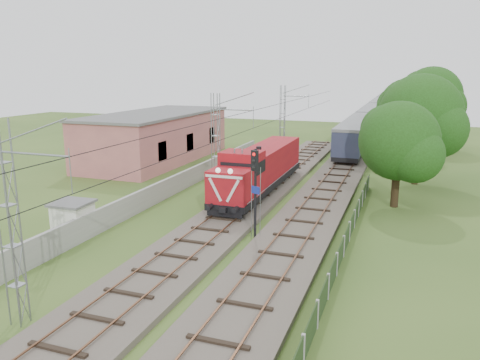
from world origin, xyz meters
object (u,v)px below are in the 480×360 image
at_px(locomotive, 260,168).
at_px(coach_rake, 379,107).
at_px(signal_post, 255,178).
at_px(relay_hut, 73,220).

height_order(locomotive, coach_rake, locomotive).
bearing_deg(signal_post, locomotive, 105.55).
distance_m(locomotive, signal_post, 10.44).
height_order(signal_post, relay_hut, signal_post).
height_order(locomotive, signal_post, signal_post).
xyz_separation_m(signal_post, relay_hut, (-10.17, -3.25, -2.58)).
bearing_deg(coach_rake, locomotive, -94.35).
bearing_deg(relay_hut, coach_rake, 81.06).
relative_size(signal_post, relay_hut, 2.44).
bearing_deg(locomotive, relay_hut, -119.30).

